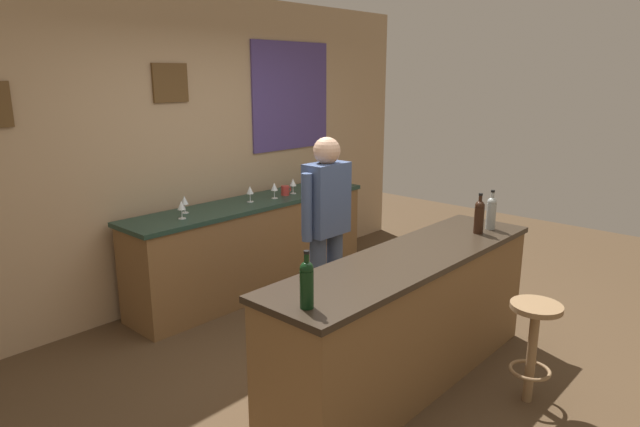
{
  "coord_description": "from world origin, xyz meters",
  "views": [
    {
      "loc": [
        -2.94,
        -2.28,
        2.08
      ],
      "look_at": [
        0.05,
        0.45,
        1.05
      ],
      "focal_mm": 30.83,
      "sensor_mm": 36.0,
      "label": 1
    }
  ],
  "objects": [
    {
      "name": "ground_plane",
      "position": [
        0.0,
        0.0,
        0.0
      ],
      "size": [
        10.0,
        10.0,
        0.0
      ],
      "primitive_type": "plane",
      "color": "#4C3823"
    },
    {
      "name": "wine_glass_b",
      "position": [
        -0.3,
        1.73,
        1.01
      ],
      "size": [
        0.07,
        0.07,
        0.16
      ],
      "color": "silver",
      "rests_on": "side_counter"
    },
    {
      "name": "bartender",
      "position": [
        0.16,
        0.48,
        0.94
      ],
      "size": [
        0.52,
        0.21,
        1.62
      ],
      "color": "#384766",
      "rests_on": "ground_plane"
    },
    {
      "name": "wine_bottle_c",
      "position": [
        0.95,
        -0.5,
        1.06
      ],
      "size": [
        0.07,
        0.07,
        0.31
      ],
      "color": "#999E99",
      "rests_on": "bar_counter"
    },
    {
      "name": "wine_glass_a",
      "position": [
        -0.43,
        1.58,
        1.01
      ],
      "size": [
        0.07,
        0.07,
        0.16
      ],
      "color": "silver",
      "rests_on": "side_counter"
    },
    {
      "name": "wine_glass_c",
      "position": [
        0.37,
        1.64,
        1.01
      ],
      "size": [
        0.07,
        0.07,
        0.16
      ],
      "color": "silver",
      "rests_on": "side_counter"
    },
    {
      "name": "coffee_mug",
      "position": [
        0.8,
        1.61,
        0.95
      ],
      "size": [
        0.13,
        0.08,
        0.09
      ],
      "color": "#B2332D",
      "rests_on": "side_counter"
    },
    {
      "name": "bar_stool",
      "position": [
        0.33,
        -1.13,
        0.46
      ],
      "size": [
        0.32,
        0.32,
        0.68
      ],
      "color": "olive",
      "rests_on": "ground_plane"
    },
    {
      "name": "back_wall",
      "position": [
        0.02,
        2.03,
        1.41
      ],
      "size": [
        6.0,
        0.09,
        2.8
      ],
      "color": "tan",
      "rests_on": "ground_plane"
    },
    {
      "name": "bar_counter",
      "position": [
        0.0,
        -0.4,
        0.46
      ],
      "size": [
        2.4,
        0.6,
        0.92
      ],
      "color": "brown",
      "rests_on": "ground_plane"
    },
    {
      "name": "wine_glass_d",
      "position": [
        0.63,
        1.58,
        1.01
      ],
      "size": [
        0.07,
        0.07,
        0.16
      ],
      "color": "silver",
      "rests_on": "side_counter"
    },
    {
      "name": "wine_bottle_b",
      "position": [
        0.79,
        -0.48,
        1.06
      ],
      "size": [
        0.07,
        0.07,
        0.31
      ],
      "color": "black",
      "rests_on": "bar_counter"
    },
    {
      "name": "wine_bottle_a",
      "position": [
        -1.06,
        -0.47,
        1.06
      ],
      "size": [
        0.07,
        0.07,
        0.31
      ],
      "color": "black",
      "rests_on": "bar_counter"
    },
    {
      "name": "side_counter",
      "position": [
        0.4,
        1.65,
        0.45
      ],
      "size": [
        2.62,
        0.56,
        0.9
      ],
      "color": "brown",
      "rests_on": "ground_plane"
    },
    {
      "name": "wine_glass_e",
      "position": [
        0.91,
        1.61,
        1.01
      ],
      "size": [
        0.07,
        0.07,
        0.16
      ],
      "color": "silver",
      "rests_on": "side_counter"
    }
  ]
}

